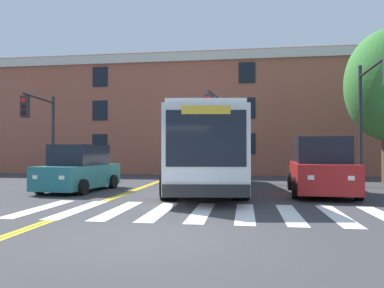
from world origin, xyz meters
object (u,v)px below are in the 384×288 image
Objects in this scene: car_navy_behind_bus at (199,163)px; traffic_light_overhead at (219,120)px; city_bus at (203,149)px; traffic_light_near_corner at (371,100)px; traffic_light_far_corner at (41,121)px; car_teal_near_lane at (79,170)px; car_red_far_lane at (320,167)px.

traffic_light_overhead is at bearing -77.01° from car_navy_behind_bus.
traffic_light_overhead reaches higher than city_bus.
traffic_light_overhead is at bearing 166.21° from traffic_light_near_corner.
city_bus is 2.82× the size of car_navy_behind_bus.
traffic_light_near_corner reaches higher than car_navy_behind_bus.
car_navy_behind_bus is 9.31m from traffic_light_overhead.
car_teal_near_lane is at bearing -40.81° from traffic_light_far_corner.
traffic_light_near_corner is 1.21× the size of traffic_light_far_corner.
traffic_light_near_corner is 15.51m from traffic_light_far_corner.
traffic_light_near_corner reaches higher than car_red_far_lane.
car_navy_behind_bus is 0.72× the size of traffic_light_near_corner.
car_teal_near_lane is 0.93× the size of traffic_light_far_corner.
traffic_light_overhead is (2.02, -8.78, 2.35)m from car_navy_behind_bus.
car_teal_near_lane is at bearing -148.39° from traffic_light_overhead.
city_bus is 2.48× the size of traffic_light_far_corner.
traffic_light_far_corner reaches higher than city_bus.
traffic_light_overhead is (5.56, 3.43, 2.27)m from car_teal_near_lane.
traffic_light_near_corner is (7.03, 0.54, 2.05)m from city_bus.
traffic_light_overhead is at bearing 3.07° from traffic_light_far_corner.
traffic_light_far_corner is (-8.43, 1.65, 1.42)m from city_bus.
car_teal_near_lane is 9.67m from car_red_far_lane.
car_red_far_lane is at bearing 0.79° from car_teal_near_lane.
car_red_far_lane is 4.02m from traffic_light_near_corner.
city_bus is at bearing -82.26° from car_navy_behind_bus.
car_navy_behind_bus is 11.81m from traffic_light_far_corner.
car_teal_near_lane reaches higher than car_navy_behind_bus.
traffic_light_far_corner reaches higher than traffic_light_overhead.
car_red_far_lane is 5.67m from traffic_light_overhead.
traffic_light_near_corner is at bearing -4.11° from traffic_light_far_corner.
car_teal_near_lane is 1.06× the size of car_navy_behind_bus.
traffic_light_near_corner reaches higher than city_bus.
traffic_light_far_corner is (-15.46, 1.11, -0.62)m from traffic_light_near_corner.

